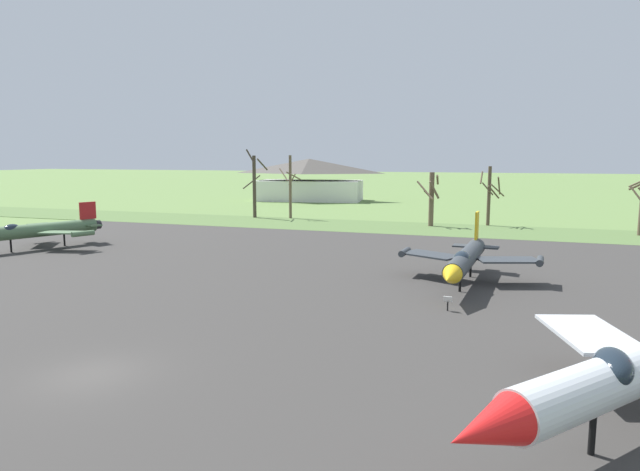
# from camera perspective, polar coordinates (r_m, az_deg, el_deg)

# --- Properties ---
(ground_plane) EXTENTS (600.00, 600.00, 0.00)m
(ground_plane) POSITION_cam_1_polar(r_m,az_deg,el_deg) (24.09, -22.34, -13.14)
(ground_plane) COLOR #607F42
(asphalt_apron) EXTENTS (77.47, 53.94, 0.05)m
(asphalt_apron) POSITION_cam_1_polar(r_m,az_deg,el_deg) (37.18, -5.66, -5.12)
(asphalt_apron) COLOR #383533
(asphalt_apron) RESTS_ON ground
(grass_verge_strip) EXTENTS (137.47, 12.00, 0.06)m
(grass_verge_strip) POSITION_cam_1_polar(r_m,az_deg,el_deg) (68.09, 5.97, 0.88)
(grass_verge_strip) COLOR #53703B
(grass_verge_strip) RESTS_ON ground
(jet_fighter_front_left) EXTENTS (9.65, 13.30, 4.45)m
(jet_fighter_front_left) POSITION_cam_1_polar(r_m,az_deg,el_deg) (37.89, 14.65, -2.33)
(jet_fighter_front_left) COLOR #33383D
(jet_fighter_front_left) RESTS_ON ground
(info_placard_front_left) EXTENTS (0.48, 0.23, 0.89)m
(info_placard_front_left) POSITION_cam_1_polar(r_m,az_deg,el_deg) (31.66, 12.93, -6.66)
(info_placard_front_left) COLOR black
(info_placard_front_left) RESTS_ON ground
(jet_fighter_front_right) EXTENTS (9.82, 12.21, 4.10)m
(jet_fighter_front_right) POSITION_cam_1_polar(r_m,az_deg,el_deg) (57.26, -27.01, 0.50)
(jet_fighter_front_right) COLOR #4C6B47
(jet_fighter_front_right) RESTS_ON ground
(jet_fighter_rear_center) EXTENTS (11.64, 13.57, 4.86)m
(jet_fighter_rear_center) POSITION_cam_1_polar(r_m,az_deg,el_deg) (19.90, 29.94, -11.65)
(jet_fighter_rear_center) COLOR silver
(jet_fighter_rear_center) RESTS_ON ground
(bare_tree_far_left) EXTENTS (3.42, 3.37, 9.53)m
(bare_tree_far_left) POSITION_cam_1_polar(r_m,az_deg,el_deg) (78.33, -6.72, 5.26)
(bare_tree_far_left) COLOR #42382D
(bare_tree_far_left) RESTS_ON ground
(bare_tree_left_of_center) EXTENTS (3.11, 2.26, 8.70)m
(bare_tree_left_of_center) POSITION_cam_1_polar(r_m,az_deg,el_deg) (76.92, -3.06, 5.10)
(bare_tree_left_of_center) COLOR brown
(bare_tree_left_of_center) RESTS_ON ground
(bare_tree_center) EXTENTS (2.87, 2.62, 6.62)m
(bare_tree_center) POSITION_cam_1_polar(r_m,az_deg,el_deg) (69.37, 11.32, 3.82)
(bare_tree_center) COLOR brown
(bare_tree_center) RESTS_ON ground
(bare_tree_right_of_center) EXTENTS (2.92, 2.93, 7.34)m
(bare_tree_right_of_center) POSITION_cam_1_polar(r_m,az_deg,el_deg) (71.67, 16.97, 4.10)
(bare_tree_right_of_center) COLOR brown
(bare_tree_right_of_center) RESTS_ON ground
(visitor_building) EXTENTS (22.17, 12.38, 8.13)m
(visitor_building) POSITION_cam_1_polar(r_m,az_deg,el_deg) (109.02, -1.12, 5.72)
(visitor_building) COLOR silver
(visitor_building) RESTS_ON ground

